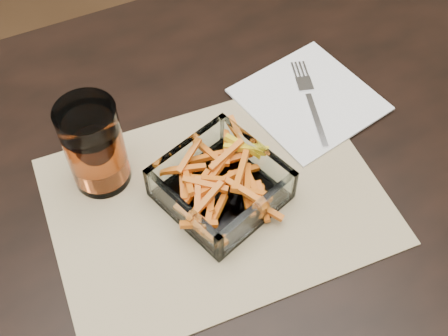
{
  "coord_description": "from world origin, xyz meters",
  "views": [
    {
      "loc": [
        -0.26,
        -0.39,
        1.41
      ],
      "look_at": [
        -0.07,
        0.01,
        0.78
      ],
      "focal_mm": 45.0,
      "sensor_mm": 36.0,
      "label": 1
    }
  ],
  "objects_px": {
    "dining_table": "(266,204)",
    "fork": "(310,99)",
    "tumbler": "(95,148)",
    "glass_bowl": "(221,186)"
  },
  "relations": [
    {
      "from": "dining_table",
      "to": "fork",
      "type": "relative_size",
      "value": 8.98
    },
    {
      "from": "tumbler",
      "to": "fork",
      "type": "xyz_separation_m",
      "value": [
        0.34,
        -0.0,
        -0.06
      ]
    },
    {
      "from": "dining_table",
      "to": "fork",
      "type": "xyz_separation_m",
      "value": [
        0.12,
        0.09,
        0.1
      ]
    },
    {
      "from": "tumbler",
      "to": "fork",
      "type": "distance_m",
      "value": 0.34
    },
    {
      "from": "tumbler",
      "to": "glass_bowl",
      "type": "bearing_deg",
      "value": -36.74
    },
    {
      "from": "glass_bowl",
      "to": "fork",
      "type": "bearing_deg",
      "value": 26.39
    },
    {
      "from": "glass_bowl",
      "to": "tumbler",
      "type": "relative_size",
      "value": 1.32
    },
    {
      "from": "glass_bowl",
      "to": "tumbler",
      "type": "distance_m",
      "value": 0.18
    },
    {
      "from": "tumbler",
      "to": "fork",
      "type": "relative_size",
      "value": 0.79
    },
    {
      "from": "dining_table",
      "to": "glass_bowl",
      "type": "distance_m",
      "value": 0.14
    }
  ]
}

